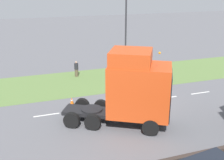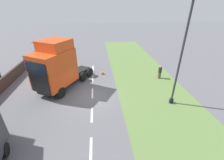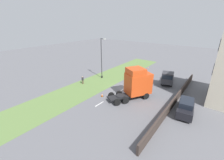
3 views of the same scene
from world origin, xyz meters
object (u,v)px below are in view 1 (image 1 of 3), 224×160
object	(u,v)px
pedestrian	(76,69)
lamp_post	(126,36)
lorry_cab	(135,89)
traffic_cone_lead	(72,101)

from	to	relation	value
pedestrian	lamp_post	bearing A→B (deg)	79.88
lorry_cab	lamp_post	size ratio (longest dim) A/B	0.83
lorry_cab	traffic_cone_lead	xyz separation A→B (m)	(-4.55, -3.22, -2.21)
lorry_cab	pedestrian	world-z (taller)	lorry_cab
lorry_cab	lamp_post	distance (m)	10.89
lorry_cab	traffic_cone_lead	distance (m)	5.99
lamp_post	pedestrian	size ratio (longest dim) A/B	5.42
lorry_cab	traffic_cone_lead	bearing A→B (deg)	-114.72
lorry_cab	lamp_post	world-z (taller)	lamp_post
lamp_post	pedestrian	world-z (taller)	lamp_post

